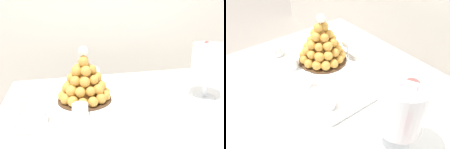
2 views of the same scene
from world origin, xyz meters
TOP-DOWN VIEW (x-y plane):
  - buffet_table at (0.00, 0.00)m, footprint 1.33×0.98m
  - serving_tray at (-0.25, 0.05)m, footprint 0.65×0.36m
  - croquembouche at (-0.30, 0.09)m, footprint 0.24×0.24m
  - dessert_cup_left at (-0.49, -0.06)m, footprint 0.06×0.06m
  - dessert_cup_mid_left at (-0.34, -0.06)m, footprint 0.06×0.06m
  - dessert_cup_centre at (-0.18, -0.08)m, footprint 0.05×0.05m
  - dessert_cup_mid_right at (-0.02, -0.08)m, footprint 0.06×0.06m
  - macaron_goblet at (0.26, 0.01)m, footprint 0.15×0.15m
  - wine_glass at (-0.24, 0.21)m, footprint 0.06×0.06m

SIDE VIEW (x-z plane):
  - buffet_table at x=0.00m, z-range 0.27..1.00m
  - serving_tray at x=-0.25m, z-range 0.72..0.75m
  - dessert_cup_left at x=-0.49m, z-range 0.74..0.78m
  - dessert_cup_mid_right at x=-0.02m, z-range 0.74..0.79m
  - dessert_cup_mid_left at x=-0.34m, z-range 0.74..0.79m
  - dessert_cup_centre at x=-0.18m, z-range 0.74..0.79m
  - croquembouche at x=-0.30m, z-range 0.70..0.95m
  - wine_glass at x=-0.24m, z-range 0.76..0.90m
  - macaron_goblet at x=0.26m, z-range 0.76..1.03m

